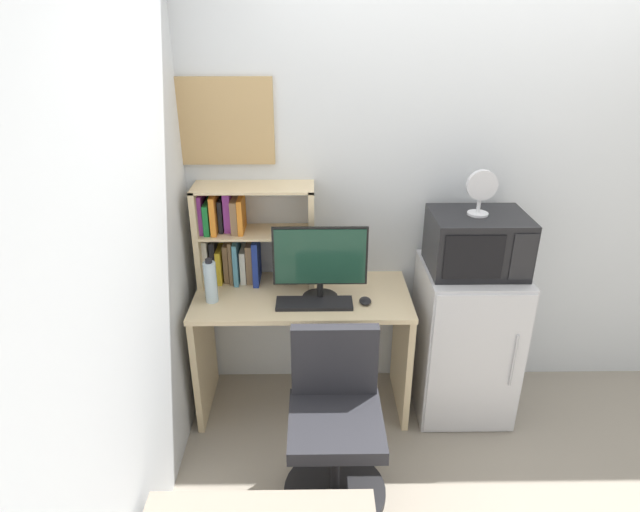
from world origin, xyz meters
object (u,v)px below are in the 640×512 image
object	(u,v)px
microwave	(477,242)
hutch_bookshelf	(240,235)
monitor	(320,261)
keyboard	(314,303)
computer_mouse	(365,301)
mini_fridge	(464,340)
desk_chair	(335,428)
desk_fan	(481,190)
wall_corkboard	(203,122)
water_bottle	(211,282)

from	to	relation	value
microwave	hutch_bookshelf	bearing A→B (deg)	171.81
monitor	keyboard	xyz separation A→B (m)	(-0.03, -0.07, -0.22)
hutch_bookshelf	computer_mouse	world-z (taller)	hutch_bookshelf
keyboard	microwave	xyz separation A→B (m)	(0.88, 0.11, 0.31)
microwave	computer_mouse	bearing A→B (deg)	-170.77
computer_mouse	mini_fridge	world-z (taller)	mini_fridge
mini_fridge	hutch_bookshelf	bearing A→B (deg)	171.68
hutch_bookshelf	desk_chair	size ratio (longest dim) A/B	0.78
desk_fan	desk_chair	bearing A→B (deg)	-140.64
computer_mouse	desk_chair	bearing A→B (deg)	-108.59
monitor	wall_corkboard	xyz separation A→B (m)	(-0.63, 0.33, 0.68)
monitor	mini_fridge	world-z (taller)	monitor
desk_chair	wall_corkboard	distance (m)	1.74
microwave	desk_fan	bearing A→B (deg)	-160.41
mini_fridge	monitor	bearing A→B (deg)	-177.25
hutch_bookshelf	computer_mouse	bearing A→B (deg)	-22.22
monitor	desk_fan	distance (m)	0.92
microwave	monitor	bearing A→B (deg)	-177.04
hutch_bookshelf	wall_corkboard	bearing A→B (deg)	150.36
monitor	keyboard	bearing A→B (deg)	-114.74
water_bottle	computer_mouse	bearing A→B (deg)	-2.56
monitor	computer_mouse	distance (m)	0.33
keyboard	desk_chair	bearing A→B (deg)	-79.48
mini_fridge	desk_chair	bearing A→B (deg)	-141.08
keyboard	desk_chair	distance (m)	0.67
mini_fridge	desk_chair	xyz separation A→B (m)	(-0.79, -0.63, -0.09)
computer_mouse	keyboard	bearing A→B (deg)	-176.72
desk_chair	desk_fan	bearing A→B (deg)	39.36
wall_corkboard	microwave	bearing A→B (deg)	-10.96
water_bottle	desk_fan	world-z (taller)	desk_fan
water_bottle	desk_chair	bearing A→B (deg)	-41.14
keyboard	mini_fridge	world-z (taller)	mini_fridge
mini_fridge	water_bottle	bearing A→B (deg)	-177.72
mini_fridge	microwave	xyz separation A→B (m)	(0.00, 0.00, 0.62)
keyboard	wall_corkboard	world-z (taller)	wall_corkboard
microwave	desk_chair	xyz separation A→B (m)	(-0.79, -0.64, -0.71)
hutch_bookshelf	microwave	distance (m)	1.32
wall_corkboard	water_bottle	bearing A→B (deg)	-84.81
monitor	mini_fridge	bearing A→B (deg)	2.75
water_bottle	mini_fridge	bearing A→B (deg)	2.28
hutch_bookshelf	mini_fridge	xyz separation A→B (m)	(1.30, -0.19, -0.59)
monitor	water_bottle	bearing A→B (deg)	-178.40
computer_mouse	hutch_bookshelf	bearing A→B (deg)	157.78
monitor	desk_chair	bearing A→B (deg)	-83.77
monitor	desk_chair	size ratio (longest dim) A/B	0.59
water_bottle	microwave	world-z (taller)	microwave
keyboard	microwave	bearing A→B (deg)	7.37
microwave	wall_corkboard	world-z (taller)	wall_corkboard
monitor	microwave	xyz separation A→B (m)	(0.85, 0.04, 0.08)
wall_corkboard	mini_fridge	bearing A→B (deg)	-11.07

